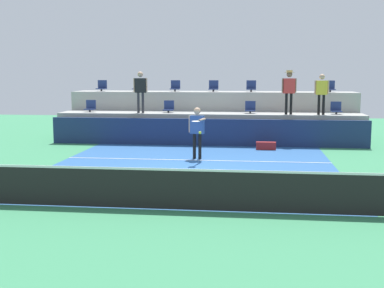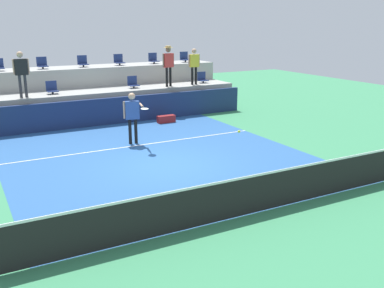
{
  "view_description": "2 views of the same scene",
  "coord_description": "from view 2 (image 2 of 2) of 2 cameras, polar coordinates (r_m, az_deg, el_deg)",
  "views": [
    {
      "loc": [
        1.92,
        -14.58,
        2.94
      ],
      "look_at": [
        0.24,
        -0.83,
        1.01
      ],
      "focal_mm": 47.63,
      "sensor_mm": 36.0,
      "label": 1
    },
    {
      "loc": [
        -5.23,
        -11.24,
        4.12
      ],
      "look_at": [
        0.37,
        -0.88,
        0.82
      ],
      "focal_mm": 41.08,
      "sensor_mm": 36.0,
      "label": 2
    }
  ],
  "objects": [
    {
      "name": "stadium_chair_upper_center",
      "position": [
        21.02,
        -14.0,
        10.27
      ],
      "size": [
        0.44,
        0.4,
        0.52
      ],
      "color": "#2D2D33",
      "rests_on": "seating_tier_upper"
    },
    {
      "name": "sponsor_backboard",
      "position": [
        18.36,
        -11.33,
        4.14
      ],
      "size": [
        13.0,
        0.16,
        1.1
      ],
      "primitive_type": "cube",
      "color": "navy",
      "rests_on": "ground_plane"
    },
    {
      "name": "seating_tier_upper",
      "position": [
        21.22,
        -13.93,
        6.88
      ],
      "size": [
        13.0,
        1.8,
        2.1
      ],
      "primitive_type": "cube",
      "color": "#9E9E99",
      "rests_on": "ground_plane"
    },
    {
      "name": "court_service_line",
      "position": [
        15.17,
        -7.14,
        -0.2
      ],
      "size": [
        9.0,
        0.06,
        0.0
      ],
      "primitive_type": "cube",
      "color": "white",
      "rests_on": "ground_plane"
    },
    {
      "name": "stadium_chair_lower_right",
      "position": [
        19.93,
        -7.67,
        7.86
      ],
      "size": [
        0.44,
        0.4,
        0.52
      ],
      "color": "#2D2D33",
      "rests_on": "seating_tier_lower"
    },
    {
      "name": "spectator_in_grey",
      "position": [
        20.7,
        0.27,
        10.47
      ],
      "size": [
        0.59,
        0.24,
        1.66
      ],
      "color": "black",
      "rests_on": "seating_tier_lower"
    },
    {
      "name": "spectator_with_hat",
      "position": [
        20.09,
        -3.09,
        10.66
      ],
      "size": [
        0.61,
        0.49,
        1.82
      ],
      "color": "black",
      "rests_on": "seating_tier_lower"
    },
    {
      "name": "stadium_chair_lower_far_right",
      "position": [
        21.44,
        1.35,
        8.53
      ],
      "size": [
        0.44,
        0.4,
        0.52
      ],
      "color": "#2D2D33",
      "rests_on": "seating_tier_lower"
    },
    {
      "name": "stadium_chair_upper_mid_right",
      "position": [
        21.52,
        -9.47,
        10.63
      ],
      "size": [
        0.44,
        0.4,
        0.52
      ],
      "color": "#2D2D33",
      "rests_on": "seating_tier_upper"
    },
    {
      "name": "seating_tier_lower",
      "position": [
        19.57,
        -12.48,
        5.0
      ],
      "size": [
        13.0,
        1.8,
        1.25
      ],
      "primitive_type": "cube",
      "color": "#9E9E99",
      "rests_on": "ground_plane"
    },
    {
      "name": "tennis_ball",
      "position": [
        10.66,
        6.13,
        1.63
      ],
      "size": [
        0.07,
        0.07,
        0.07
      ],
      "color": "#CCE033"
    },
    {
      "name": "equipment_bag",
      "position": [
        18.53,
        -3.38,
        3.26
      ],
      "size": [
        0.76,
        0.28,
        0.3
      ],
      "primitive_type": "cube",
      "color": "maroon",
      "rests_on": "ground_plane"
    },
    {
      "name": "ground_plane",
      "position": [
        13.06,
        -3.27,
        -2.75
      ],
      "size": [
        40.0,
        40.0,
        0.0
      ],
      "primitive_type": "plane",
      "color": "#388456"
    },
    {
      "name": "spectator_in_white",
      "position": [
        18.32,
        -21.29,
        8.99
      ],
      "size": [
        0.61,
        0.24,
        1.77
      ],
      "color": "#2D2D33",
      "rests_on": "seating_tier_lower"
    },
    {
      "name": "stadium_chair_upper_right",
      "position": [
        22.17,
        -5.04,
        10.92
      ],
      "size": [
        0.44,
        0.4,
        0.52
      ],
      "color": "#2D2D33",
      "rests_on": "seating_tier_upper"
    },
    {
      "name": "stadium_chair_upper_mid_left",
      "position": [
        20.65,
        -18.88,
        9.81
      ],
      "size": [
        0.44,
        0.4,
        0.52
      ],
      "color": "#2D2D33",
      "rests_on": "seating_tier_upper"
    },
    {
      "name": "stadium_chair_upper_far_right",
      "position": [
        22.91,
        -0.96,
        11.13
      ],
      "size": [
        0.44,
        0.4,
        0.52
      ],
      "color": "#2D2D33",
      "rests_on": "seating_tier_upper"
    },
    {
      "name": "tennis_player",
      "position": [
        15.17,
        -7.71,
        4.04
      ],
      "size": [
        0.61,
        1.3,
        1.78
      ],
      "color": "black",
      "rests_on": "ground_plane"
    },
    {
      "name": "stadium_chair_lower_left",
      "position": [
        18.98,
        -17.73,
        6.88
      ],
      "size": [
        0.44,
        0.4,
        0.52
      ],
      "color": "#2D2D33",
      "rests_on": "seating_tier_lower"
    },
    {
      "name": "court_inner_paint",
      "position": [
        13.93,
        -5.02,
        -1.59
      ],
      "size": [
        9.0,
        10.0,
        0.01
      ],
      "primitive_type": "cube",
      "color": "#285693",
      "rests_on": "ground_plane"
    },
    {
      "name": "tennis_net",
      "position": [
        9.63,
        6.95,
        -6.53
      ],
      "size": [
        10.48,
        0.08,
        1.07
      ],
      "color": "black",
      "rests_on": "ground_plane"
    }
  ]
}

